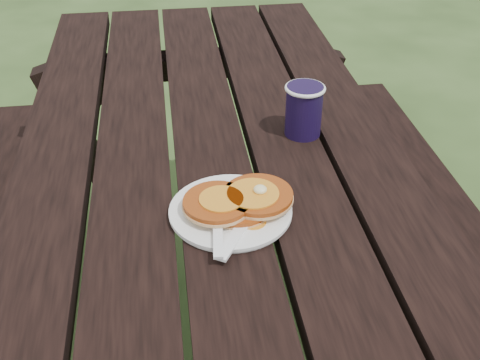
{
  "coord_description": "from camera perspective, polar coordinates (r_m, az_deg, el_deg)",
  "views": [
    {
      "loc": [
        -0.08,
        -0.95,
        1.37
      ],
      "look_at": [
        0.03,
        -0.13,
        0.8
      ],
      "focal_mm": 45.0,
      "sensor_mm": 36.0,
      "label": 1
    }
  ],
  "objects": [
    {
      "name": "knife",
      "position": [
        0.97,
        0.3,
        -4.29
      ],
      "size": [
        0.11,
        0.16,
        0.0
      ],
      "primitive_type": "cube",
      "rotation": [
        0.0,
        0.0,
        -0.54
      ],
      "color": "white",
      "rests_on": "plate"
    },
    {
      "name": "fork",
      "position": [
        0.94,
        -2.11,
        -5.18
      ],
      "size": [
        0.05,
        0.16,
        0.01
      ],
      "primitive_type": null,
      "rotation": [
        0.0,
        0.0,
        -0.09
      ],
      "color": "white",
      "rests_on": "plate"
    },
    {
      "name": "picnic_table",
      "position": [
        1.38,
        -2.14,
        -11.94
      ],
      "size": [
        1.36,
        1.8,
        0.75
      ],
      "color": "black",
      "rests_on": "ground"
    },
    {
      "name": "coffee_cup",
      "position": [
        1.21,
        6.08,
        6.86
      ],
      "size": [
        0.08,
        0.08,
        0.11
      ],
      "rotation": [
        0.0,
        0.0,
        0.3
      ],
      "color": "black",
      "rests_on": "picnic_table"
    },
    {
      "name": "plate",
      "position": [
        1.01,
        -0.91,
        -3.03
      ],
      "size": [
        0.2,
        0.2,
        0.01
      ],
      "primitive_type": "cylinder",
      "rotation": [
        0.0,
        0.0,
        0.01
      ],
      "color": "white",
      "rests_on": "picnic_table"
    },
    {
      "name": "pancake_stack",
      "position": [
        1.0,
        -0.09,
        -1.98
      ],
      "size": [
        0.19,
        0.13,
        0.04
      ],
      "rotation": [
        0.0,
        0.0,
        0.42
      ],
      "color": "#A14212",
      "rests_on": "plate"
    }
  ]
}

